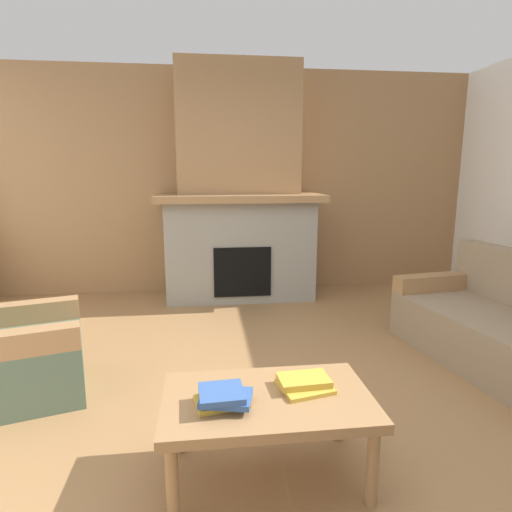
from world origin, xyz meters
The scene contains 7 objects.
ground centered at (0.00, 0.00, 0.00)m, with size 9.00×9.00×0.00m, color olive.
wall_back_wood_panel centered at (0.00, 3.00, 1.35)m, with size 6.00×0.12×2.70m, color #997047.
fireplace centered at (0.00, 2.62, 1.16)m, with size 1.90×0.82×2.70m.
armchair centered at (-1.70, 0.44, 0.29)m, with size 0.94×0.94×0.85m.
coffee_table centered at (-0.13, -0.54, 0.38)m, with size 1.00×0.60×0.43m.
book_stack_near_edge centered at (-0.35, -0.60, 0.47)m, with size 0.28×0.23×0.08m.
book_stack_center centered at (0.06, -0.48, 0.45)m, with size 0.28×0.26×0.05m.
Camera 1 is at (-0.41, -2.38, 1.48)m, focal length 29.81 mm.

